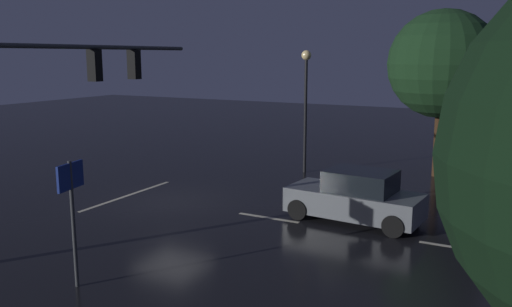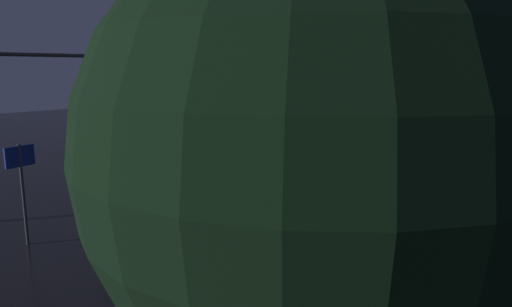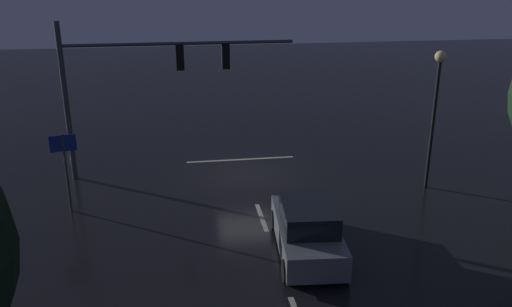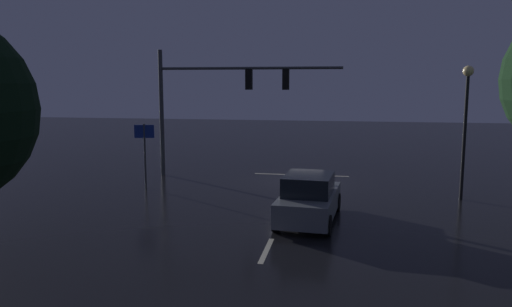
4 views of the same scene
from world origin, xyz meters
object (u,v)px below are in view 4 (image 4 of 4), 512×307
Objects in this scene: street_lamp_left_kerb at (466,108)px; route_sign at (145,142)px; car_approaching at (309,199)px; traffic_signal_assembly at (219,91)px.

street_lamp_left_kerb is 14.01m from route_sign.
street_lamp_left_kerb is at bearing -144.46° from car_approaching.
street_lamp_left_kerb is 1.85× the size of route_sign.
route_sign is (2.70, 3.31, -2.28)m from traffic_signal_assembly.
traffic_signal_assembly reaches higher than route_sign.
route_sign is at bearing 0.47° from street_lamp_left_kerb.
traffic_signal_assembly is at bearing -55.63° from car_approaching.
car_approaching is (-5.15, 7.53, -3.63)m from traffic_signal_assembly.
car_approaching is 9.01m from route_sign.
car_approaching is 0.81× the size of street_lamp_left_kerb.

